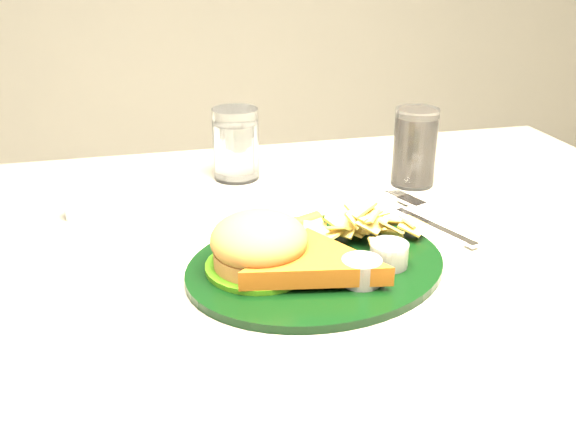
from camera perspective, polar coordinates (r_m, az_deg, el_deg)
name	(u,v)px	position (r m, az deg, el deg)	size (l,w,h in m)	color
dinner_plate	(317,242)	(0.74, 2.58, -2.34)	(0.31, 0.26, 0.07)	black
water_glass	(236,144)	(1.02, -4.66, 6.39)	(0.07, 0.07, 0.11)	white
cola_glass	(415,147)	(1.01, 11.20, 6.02)	(0.07, 0.07, 0.12)	black
fork_napkin	(431,224)	(0.88, 12.64, -0.67)	(0.14, 0.18, 0.01)	white
ramekin	(81,208)	(0.93, -17.96, 0.71)	(0.04, 0.04, 0.03)	silver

